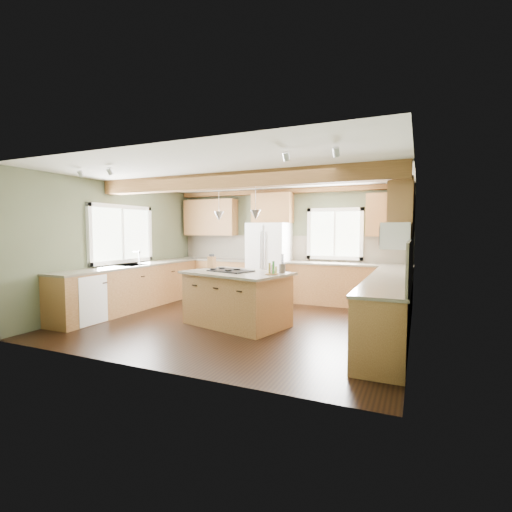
% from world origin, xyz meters
% --- Properties ---
extents(floor, '(5.60, 5.60, 0.00)m').
position_xyz_m(floor, '(0.00, 0.00, 0.00)').
color(floor, black).
rests_on(floor, ground).
extents(ceiling, '(5.60, 5.60, 0.00)m').
position_xyz_m(ceiling, '(0.00, 0.00, 2.60)').
color(ceiling, silver).
rests_on(ceiling, wall_back).
extents(wall_back, '(5.60, 0.00, 5.60)m').
position_xyz_m(wall_back, '(0.00, 2.50, 1.30)').
color(wall_back, '#4D553C').
rests_on(wall_back, ground).
extents(wall_left, '(0.00, 5.00, 5.00)m').
position_xyz_m(wall_left, '(-2.80, 0.00, 1.30)').
color(wall_left, '#4D553C').
rests_on(wall_left, ground).
extents(wall_right, '(0.00, 5.00, 5.00)m').
position_xyz_m(wall_right, '(2.80, 0.00, 1.30)').
color(wall_right, '#4D553C').
rests_on(wall_right, ground).
extents(ceiling_beam, '(5.55, 0.26, 0.26)m').
position_xyz_m(ceiling_beam, '(0.00, -0.24, 2.47)').
color(ceiling_beam, '#533617').
rests_on(ceiling_beam, ceiling).
extents(soffit_trim, '(5.55, 0.20, 0.10)m').
position_xyz_m(soffit_trim, '(0.00, 2.40, 2.54)').
color(soffit_trim, '#533617').
rests_on(soffit_trim, ceiling).
extents(backsplash_back, '(5.58, 0.03, 0.58)m').
position_xyz_m(backsplash_back, '(0.00, 2.48, 1.21)').
color(backsplash_back, brown).
rests_on(backsplash_back, wall_back).
extents(backsplash_right, '(0.03, 3.70, 0.58)m').
position_xyz_m(backsplash_right, '(2.78, 0.05, 1.21)').
color(backsplash_right, brown).
rests_on(backsplash_right, wall_right).
extents(base_cab_back_left, '(2.02, 0.60, 0.88)m').
position_xyz_m(base_cab_back_left, '(-1.79, 2.20, 0.44)').
color(base_cab_back_left, brown).
rests_on(base_cab_back_left, floor).
extents(counter_back_left, '(2.06, 0.64, 0.04)m').
position_xyz_m(counter_back_left, '(-1.79, 2.20, 0.90)').
color(counter_back_left, '#4F463A').
rests_on(counter_back_left, base_cab_back_left).
extents(base_cab_back_right, '(2.62, 0.60, 0.88)m').
position_xyz_m(base_cab_back_right, '(1.49, 2.20, 0.44)').
color(base_cab_back_right, brown).
rests_on(base_cab_back_right, floor).
extents(counter_back_right, '(2.66, 0.64, 0.04)m').
position_xyz_m(counter_back_right, '(1.49, 2.20, 0.90)').
color(counter_back_right, '#4F463A').
rests_on(counter_back_right, base_cab_back_right).
extents(base_cab_left, '(0.60, 3.70, 0.88)m').
position_xyz_m(base_cab_left, '(-2.50, 0.05, 0.44)').
color(base_cab_left, brown).
rests_on(base_cab_left, floor).
extents(counter_left, '(0.64, 3.74, 0.04)m').
position_xyz_m(counter_left, '(-2.50, 0.05, 0.90)').
color(counter_left, '#4F463A').
rests_on(counter_left, base_cab_left).
extents(base_cab_right, '(0.60, 3.70, 0.88)m').
position_xyz_m(base_cab_right, '(2.50, 0.05, 0.44)').
color(base_cab_right, brown).
rests_on(base_cab_right, floor).
extents(counter_right, '(0.64, 3.74, 0.04)m').
position_xyz_m(counter_right, '(2.50, 0.05, 0.90)').
color(counter_right, '#4F463A').
rests_on(counter_right, base_cab_right).
extents(upper_cab_back_left, '(1.40, 0.35, 0.90)m').
position_xyz_m(upper_cab_back_left, '(-1.99, 2.33, 1.95)').
color(upper_cab_back_left, brown).
rests_on(upper_cab_back_left, wall_back).
extents(upper_cab_over_fridge, '(0.96, 0.35, 0.70)m').
position_xyz_m(upper_cab_over_fridge, '(-0.30, 2.33, 2.15)').
color(upper_cab_over_fridge, brown).
rests_on(upper_cab_over_fridge, wall_back).
extents(upper_cab_right, '(0.35, 2.20, 0.90)m').
position_xyz_m(upper_cab_right, '(2.62, 0.90, 1.95)').
color(upper_cab_right, brown).
rests_on(upper_cab_right, wall_right).
extents(upper_cab_back_corner, '(0.90, 0.35, 0.90)m').
position_xyz_m(upper_cab_back_corner, '(2.30, 2.33, 1.95)').
color(upper_cab_back_corner, brown).
rests_on(upper_cab_back_corner, wall_back).
extents(window_left, '(0.04, 1.60, 1.05)m').
position_xyz_m(window_left, '(-2.78, 0.05, 1.55)').
color(window_left, white).
rests_on(window_left, wall_left).
extents(window_back, '(1.10, 0.04, 1.00)m').
position_xyz_m(window_back, '(1.15, 2.48, 1.55)').
color(window_back, white).
rests_on(window_back, wall_back).
extents(sink, '(0.50, 0.65, 0.03)m').
position_xyz_m(sink, '(-2.50, 0.05, 0.91)').
color(sink, '#262628').
rests_on(sink, counter_left).
extents(faucet, '(0.02, 0.02, 0.28)m').
position_xyz_m(faucet, '(-2.32, 0.05, 1.05)').
color(faucet, '#B2B2B7').
rests_on(faucet, sink).
extents(dishwasher, '(0.60, 0.60, 0.84)m').
position_xyz_m(dishwasher, '(-2.49, -1.25, 0.43)').
color(dishwasher, white).
rests_on(dishwasher, floor).
extents(oven, '(0.60, 0.72, 0.84)m').
position_xyz_m(oven, '(2.49, -1.25, 0.43)').
color(oven, white).
rests_on(oven, floor).
extents(microwave, '(0.40, 0.70, 0.38)m').
position_xyz_m(microwave, '(2.58, -0.05, 1.55)').
color(microwave, white).
rests_on(microwave, wall_right).
extents(pendant_left, '(0.18, 0.18, 0.16)m').
position_xyz_m(pendant_left, '(-0.35, -0.14, 1.88)').
color(pendant_left, '#B2B2B7').
rests_on(pendant_left, ceiling).
extents(pendant_right, '(0.18, 0.18, 0.16)m').
position_xyz_m(pendant_right, '(0.45, -0.35, 1.88)').
color(pendant_right, '#B2B2B7').
rests_on(pendant_right, ceiling).
extents(refrigerator, '(0.90, 0.74, 1.80)m').
position_xyz_m(refrigerator, '(-0.30, 2.12, 0.90)').
color(refrigerator, white).
rests_on(refrigerator, floor).
extents(island, '(1.85, 1.40, 0.88)m').
position_xyz_m(island, '(0.05, -0.24, 0.44)').
color(island, brown).
rests_on(island, floor).
extents(island_top, '(1.99, 1.53, 0.04)m').
position_xyz_m(island_top, '(0.05, -0.24, 0.90)').
color(island_top, '#4F463A').
rests_on(island_top, island).
extents(cooktop, '(0.81, 0.64, 0.02)m').
position_xyz_m(cooktop, '(-0.09, -0.21, 0.93)').
color(cooktop, black).
rests_on(cooktop, island_top).
extents(knife_block, '(0.15, 0.12, 0.22)m').
position_xyz_m(knife_block, '(-0.66, 0.12, 1.03)').
color(knife_block, brown).
rests_on(knife_block, island_top).
extents(utensil_crock, '(0.12, 0.12, 0.14)m').
position_xyz_m(utensil_crock, '(0.80, -0.04, 0.99)').
color(utensil_crock, '#433936').
rests_on(utensil_crock, island_top).
extents(bottle_tray, '(0.30, 0.30, 0.21)m').
position_xyz_m(bottle_tray, '(0.73, -0.34, 1.02)').
color(bottle_tray, '#58361A').
rests_on(bottle_tray, island_top).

